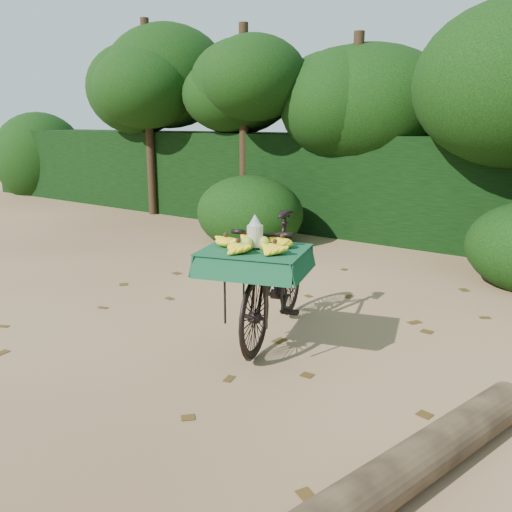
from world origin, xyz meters
The scene contains 6 objects.
ground centered at (0.00, 0.00, 0.00)m, with size 80.00×80.00×0.00m, color tan.
vendor_bicycle centered at (-0.27, 1.08, 0.61)m, with size 1.26×2.05×1.19m.
hedge_backdrop centered at (0.00, 6.30, 0.90)m, with size 26.00×1.80×1.80m, color black.
tree_row centered at (-0.65, 5.50, 2.00)m, with size 14.50×2.00×4.00m, color black, non-canonical shape.
bush_clumps centered at (0.50, 4.30, 0.45)m, with size 8.80×1.70×0.90m, color black, non-canonical shape.
leaf_litter centered at (0.00, 0.65, 0.01)m, with size 7.00×7.30×0.01m, color #473113, non-canonical shape.
Camera 1 is at (2.54, -3.01, 2.03)m, focal length 38.00 mm.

